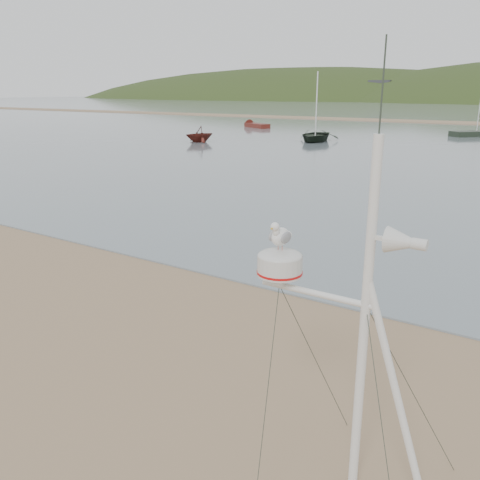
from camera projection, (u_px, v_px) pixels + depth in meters
The scene contains 5 objects.
ground at pixel (123, 359), 8.50m from camera, with size 560.00×560.00×0.00m, color #84684C.
mast_rig at pixel (352, 402), 5.37m from camera, with size 2.13×2.27×4.80m.
boat_dark at pixel (316, 113), 43.50m from camera, with size 3.45×1.00×4.83m, color black.
boat_red at pixel (199, 127), 43.21m from camera, with size 2.23×1.36×2.59m, color #541A13.
dinghy_red_far at pixel (252, 125), 61.20m from camera, with size 5.17×3.48×1.26m.
Camera 1 is at (5.82, -5.24, 4.33)m, focal length 38.00 mm.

